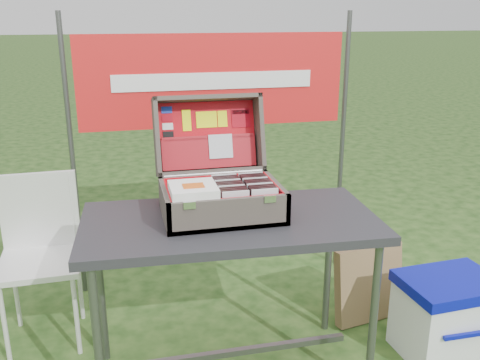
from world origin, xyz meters
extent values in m
cube|color=#242426|center=(-0.12, 0.09, 0.80)|extent=(1.34, 0.72, 0.04)
cylinder|color=#59595B|center=(-0.71, -0.18, 0.39)|extent=(0.04, 0.04, 0.78)
cylinder|color=#59595B|center=(0.48, -0.18, 0.39)|extent=(0.04, 0.04, 0.78)
cylinder|color=#59595B|center=(-0.71, 0.36, 0.39)|extent=(0.04, 0.04, 0.78)
cylinder|color=#59595B|center=(0.48, 0.36, 0.39)|extent=(0.04, 0.04, 0.78)
cube|color=#59595B|center=(-0.12, 0.09, 0.12)|extent=(1.16, 0.03, 0.03)
cube|color=#554C43|center=(-0.15, 0.14, 0.83)|extent=(0.53, 0.38, 0.02)
cube|color=#554C43|center=(-0.15, -0.04, 0.89)|extent=(0.53, 0.02, 0.14)
cube|color=#554C43|center=(-0.15, 0.31, 0.89)|extent=(0.53, 0.02, 0.14)
cube|color=#554C43|center=(-0.40, 0.14, 0.89)|extent=(0.02, 0.38, 0.14)
cube|color=#554C43|center=(0.10, 0.14, 0.89)|extent=(0.02, 0.38, 0.14)
cube|color=red|center=(-0.15, 0.14, 0.84)|extent=(0.48, 0.33, 0.01)
cube|color=silver|center=(-0.32, -0.05, 0.95)|extent=(0.05, 0.01, 0.03)
cube|color=silver|center=(0.02, -0.05, 0.95)|extent=(0.05, 0.01, 0.03)
cylinder|color=silver|center=(-0.15, 0.32, 0.96)|extent=(0.47, 0.02, 0.02)
cube|color=#554C43|center=(-0.15, 0.50, 1.11)|extent=(0.53, 0.12, 0.37)
cube|color=#554C43|center=(-0.15, 0.49, 1.29)|extent=(0.53, 0.14, 0.06)
cube|color=#554C43|center=(-0.15, 0.39, 0.95)|extent=(0.53, 0.14, 0.06)
cube|color=#554C43|center=(-0.40, 0.44, 1.12)|extent=(0.02, 0.24, 0.40)
cube|color=#554C43|center=(0.10, 0.44, 1.12)|extent=(0.02, 0.24, 0.40)
cube|color=red|center=(-0.15, 0.49, 1.11)|extent=(0.48, 0.09, 0.32)
cube|color=red|center=(-0.15, -0.03, 0.90)|extent=(0.48, 0.01, 0.12)
cube|color=red|center=(-0.15, 0.30, 0.90)|extent=(0.48, 0.01, 0.12)
cube|color=red|center=(-0.39, 0.14, 0.90)|extent=(0.01, 0.33, 0.12)
cube|color=red|center=(0.09, 0.14, 0.90)|extent=(0.01, 0.33, 0.12)
cube|color=maroon|center=(-0.15, 0.44, 1.03)|extent=(0.46, 0.07, 0.15)
cube|color=maroon|center=(-0.15, 0.46, 1.10)|extent=(0.45, 0.02, 0.02)
cube|color=silver|center=(-0.09, 0.43, 1.06)|extent=(0.12, 0.04, 0.12)
cube|color=#1933B2|center=(-0.34, 0.52, 1.24)|extent=(0.05, 0.01, 0.03)
cube|color=#A60413|center=(-0.34, 0.50, 1.20)|extent=(0.05, 0.01, 0.03)
cube|color=white|center=(-0.34, 0.49, 1.16)|extent=(0.05, 0.01, 0.03)
cube|color=black|center=(-0.34, 0.48, 1.12)|extent=(0.05, 0.01, 0.03)
cube|color=#F0FA06|center=(-0.25, 0.50, 1.19)|extent=(0.04, 0.03, 0.10)
cube|color=#F0FA06|center=(-0.15, 0.50, 1.19)|extent=(0.10, 0.02, 0.08)
cube|color=#F0FA06|center=(-0.07, 0.50, 1.19)|extent=(0.05, 0.02, 0.08)
cube|color=#A60413|center=(0.03, 0.50, 1.19)|extent=(0.09, 0.03, 0.09)
cube|color=black|center=(0.03, 0.51, 1.21)|extent=(0.08, 0.01, 0.02)
cube|color=silver|center=(-0.12, -0.01, 0.91)|extent=(0.12, 0.01, 0.13)
cube|color=black|center=(-0.12, 0.01, 0.91)|extent=(0.12, 0.01, 0.13)
cube|color=black|center=(-0.12, 0.03, 0.91)|extent=(0.12, 0.01, 0.13)
cube|color=black|center=(-0.12, 0.06, 0.91)|extent=(0.12, 0.01, 0.13)
cube|color=silver|center=(-0.12, 0.08, 0.91)|extent=(0.12, 0.01, 0.13)
cube|color=black|center=(-0.12, 0.10, 0.91)|extent=(0.12, 0.01, 0.13)
cube|color=black|center=(-0.12, 0.12, 0.91)|extent=(0.12, 0.01, 0.13)
cube|color=black|center=(-0.12, 0.14, 0.91)|extent=(0.12, 0.01, 0.13)
cube|color=silver|center=(-0.12, 0.16, 0.91)|extent=(0.12, 0.01, 0.13)
cube|color=black|center=(-0.12, 0.18, 0.91)|extent=(0.12, 0.01, 0.13)
cube|color=black|center=(-0.12, 0.20, 0.91)|extent=(0.12, 0.01, 0.13)
cube|color=black|center=(-0.12, 0.22, 0.91)|extent=(0.12, 0.01, 0.13)
cube|color=silver|center=(-0.12, 0.24, 0.91)|extent=(0.12, 0.01, 0.13)
cube|color=silver|center=(0.01, -0.01, 0.91)|extent=(0.12, 0.01, 0.13)
cube|color=black|center=(0.01, 0.01, 0.91)|extent=(0.12, 0.01, 0.13)
cube|color=black|center=(0.01, 0.03, 0.91)|extent=(0.12, 0.01, 0.13)
cube|color=black|center=(0.01, 0.06, 0.91)|extent=(0.12, 0.01, 0.13)
cube|color=silver|center=(0.01, 0.08, 0.91)|extent=(0.12, 0.01, 0.13)
cube|color=black|center=(0.01, 0.10, 0.91)|extent=(0.12, 0.01, 0.13)
cube|color=black|center=(0.01, 0.12, 0.91)|extent=(0.12, 0.01, 0.13)
cube|color=black|center=(0.01, 0.14, 0.91)|extent=(0.12, 0.01, 0.13)
cube|color=silver|center=(0.01, 0.16, 0.91)|extent=(0.12, 0.01, 0.13)
cube|color=black|center=(0.01, 0.18, 0.91)|extent=(0.12, 0.01, 0.13)
cube|color=black|center=(0.01, 0.20, 0.91)|extent=(0.12, 0.01, 0.13)
cube|color=black|center=(0.01, 0.22, 0.91)|extent=(0.12, 0.01, 0.13)
cube|color=silver|center=(0.01, 0.24, 0.91)|extent=(0.12, 0.01, 0.13)
cube|color=white|center=(-0.28, 0.06, 0.96)|extent=(0.20, 0.20, 0.00)
cube|color=white|center=(-0.28, 0.06, 0.97)|extent=(0.20, 0.20, 0.00)
cube|color=white|center=(-0.28, 0.06, 0.97)|extent=(0.20, 0.20, 0.00)
cube|color=white|center=(-0.28, 0.06, 0.98)|extent=(0.20, 0.20, 0.00)
cube|color=white|center=(-0.28, 0.06, 0.98)|extent=(0.20, 0.20, 0.00)
cube|color=white|center=(-0.28, 0.06, 0.99)|extent=(0.20, 0.20, 0.00)
cube|color=white|center=(-0.28, 0.06, 0.99)|extent=(0.20, 0.20, 0.00)
cube|color=#D85919|center=(-0.28, 0.05, 1.00)|extent=(0.09, 0.07, 0.00)
cube|color=white|center=(0.99, 0.01, 0.18)|extent=(0.48, 0.37, 0.37)
cube|color=#070F96|center=(0.99, 0.01, 0.39)|extent=(0.50, 0.40, 0.06)
cube|color=#070F96|center=(0.99, -0.18, 0.23)|extent=(0.29, 0.02, 0.02)
cube|color=silver|center=(-1.02, 0.60, 0.45)|extent=(0.41, 0.41, 0.03)
cube|color=silver|center=(-1.02, 0.79, 0.67)|extent=(0.40, 0.04, 0.42)
cylinder|color=silver|center=(-1.19, 0.43, 0.23)|extent=(0.02, 0.02, 0.45)
cylinder|color=silver|center=(-0.85, 0.43, 0.23)|extent=(0.02, 0.02, 0.45)
cylinder|color=silver|center=(-1.19, 0.77, 0.23)|extent=(0.02, 0.02, 0.45)
cylinder|color=silver|center=(-0.85, 0.77, 0.23)|extent=(0.02, 0.02, 0.45)
cylinder|color=silver|center=(-1.19, 0.79, 0.66)|extent=(0.02, 0.02, 0.42)
cylinder|color=silver|center=(-0.85, 0.79, 0.66)|extent=(0.02, 0.02, 0.42)
cube|color=olive|center=(0.75, 0.40, 0.22)|extent=(0.43, 0.20, 0.45)
cylinder|color=#59595B|center=(-0.85, 1.10, 0.85)|extent=(0.03, 0.03, 1.70)
cylinder|color=#59595B|center=(0.85, 1.10, 0.85)|extent=(0.03, 0.03, 1.70)
cube|color=red|center=(0.00, 1.09, 1.30)|extent=(1.60, 0.02, 0.55)
cube|color=white|center=(0.00, 1.08, 1.30)|extent=(1.20, 0.00, 0.10)
camera|label=1|loc=(-0.58, -2.07, 1.70)|focal=40.00mm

